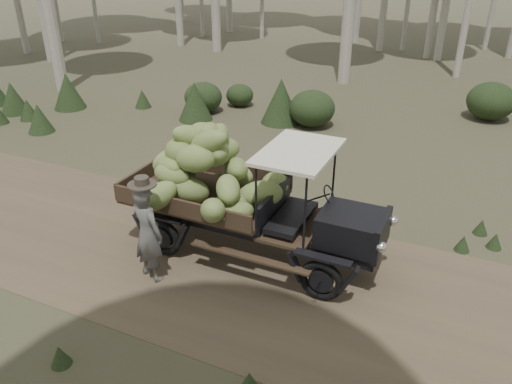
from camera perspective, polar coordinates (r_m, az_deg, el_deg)
ground at (r=9.15m, az=-11.88°, el=-6.03°), size 120.00×120.00×0.00m
dirt_track at (r=9.15m, az=-11.89°, el=-6.01°), size 70.00×4.00×0.01m
banana_truck at (r=8.29m, az=-3.40°, el=1.35°), size 4.53×2.15×2.30m
farmer at (r=7.92m, az=-12.29°, el=-4.49°), size 0.68×0.54×1.78m
undergrowth at (r=10.24m, az=-9.80°, el=1.35°), size 20.62×22.05×1.35m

